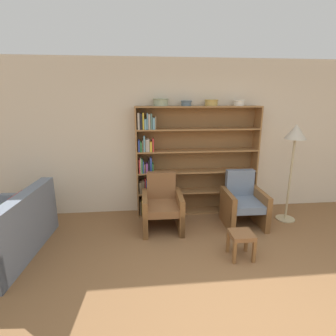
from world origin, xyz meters
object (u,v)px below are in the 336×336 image
couch (6,234)px  bowl_terracotta (211,102)px  bowl_stoneware (186,103)px  bowl_copper (239,102)px  armchair_cushioned (243,202)px  armchair_leather (162,206)px  floor_lamp (295,140)px  bowl_brass (161,102)px  footstool (241,238)px  bookshelf (187,162)px

couch → bowl_terracotta: bearing=-65.5°
bowl_stoneware → bowl_copper: (0.92, 0.00, 0.01)m
bowl_stoneware → armchair_cushioned: bearing=-31.9°
armchair_leather → armchair_cushioned: (1.37, -0.00, 0.00)m
armchair_cushioned → couch: bearing=10.3°
armchair_cushioned → floor_lamp: bearing=-173.9°
bowl_brass → floor_lamp: size_ratio=0.16×
couch → armchair_cushioned: bearing=-76.5°
bowl_brass → footstool: (0.95, -1.51, -1.74)m
bowl_stoneware → floor_lamp: bowl_stoneware is taller
bowl_terracotta → armchair_leather: size_ratio=0.27×
bookshelf → armchair_cushioned: 1.19m
bowl_stoneware → armchair_leather: size_ratio=0.22×
bowl_terracotta → footstool: bowl_terracotta is taller
couch → footstool: 3.17m
bowl_copper → footstool: (-0.41, -1.51, -1.72)m
bookshelf → bowl_stoneware: 1.04m
bookshelf → armchair_cushioned: bookshelf is taller
bowl_stoneware → floor_lamp: bearing=-15.8°
bowl_brass → floor_lamp: bearing=-12.7°
bowl_stoneware → footstool: bowl_stoneware is taller
bowl_brass → armchair_cushioned: bowl_brass is taller
bowl_stoneware → footstool: 2.35m
bowl_copper → couch: 4.10m
armchair_leather → floor_lamp: size_ratio=0.53×
floor_lamp → bowl_copper: bearing=148.9°
armchair_leather → bowl_terracotta: bearing=-147.5°
bookshelf → bowl_copper: bearing=-1.5°
bookshelf → bowl_copper: bowl_copper is taller
bowl_stoneware → bookshelf: bearing=31.9°
bowl_stoneware → couch: bowl_stoneware is taller
armchair_leather → armchair_cushioned: size_ratio=1.00×
bookshelf → armchair_leather: bookshelf is taller
bowl_stoneware → couch: bearing=-156.8°
bowl_terracotta → bowl_stoneware: bearing=180.0°
bowl_terracotta → couch: (-3.07, -1.13, -1.71)m
bowl_brass → armchair_leather: (-0.03, -0.56, -1.64)m
bookshelf → floor_lamp: bearing=-16.8°
footstool → floor_lamp: bearing=40.1°
bowl_stoneware → armchair_leather: (-0.47, -0.56, -1.62)m
bookshelf → bowl_terracotta: (0.40, -0.02, 1.04)m
bowl_terracotta → armchair_cushioned: (0.47, -0.56, -1.63)m
bowl_stoneware → floor_lamp: 1.89m
bowl_brass → bowl_terracotta: bearing=0.0°
armchair_cushioned → footstool: bearing=69.1°
bowl_copper → bowl_stoneware: bearing=180.0°
armchair_leather → floor_lamp: 2.43m
footstool → couch: bearing=173.0°
bowl_copper → footstool: bearing=-105.1°
bowl_brass → bowl_stoneware: size_ratio=1.39×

